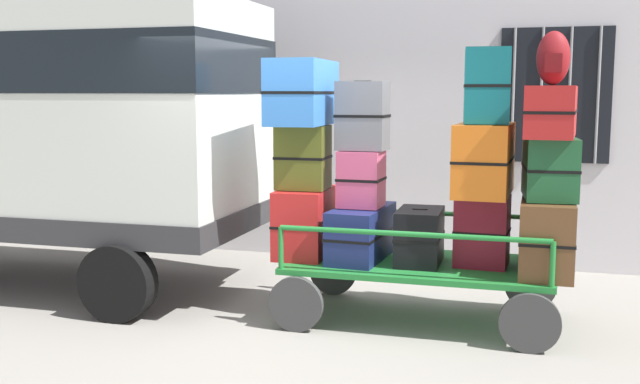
{
  "coord_description": "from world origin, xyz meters",
  "views": [
    {
      "loc": [
        1.97,
        -6.32,
        2.04
      ],
      "look_at": [
        0.12,
        0.16,
        1.13
      ],
      "focal_mm": 41.74,
      "sensor_mm": 36.0,
      "label": 1
    }
  ],
  "objects_px": {
    "suitcase_left_bottom": "(305,222)",
    "suitcase_right_bottom": "(547,234)",
    "suitcase_midright_top": "(486,86)",
    "suitcase_right_middle": "(549,167)",
    "backpack": "(553,58)",
    "suitcase_center_bottom": "(420,236)",
    "suitcase_right_top": "(552,111)",
    "luggage_cart": "(419,273)",
    "suitcase_midleft_top": "(363,116)",
    "suitcase_midright_bottom": "(482,231)",
    "suitcase_midright_middle": "(484,159)",
    "suitcase_left_middle": "(303,157)",
    "van": "(42,116)",
    "suitcase_left_top": "(303,93)",
    "suitcase_midleft_bottom": "(361,233)",
    "suitcase_midleft_middle": "(361,179)"
  },
  "relations": [
    {
      "from": "van",
      "to": "suitcase_midright_bottom",
      "type": "xyz_separation_m",
      "value": [
        4.55,
        -0.2,
        -0.95
      ]
    },
    {
      "from": "suitcase_right_middle",
      "to": "suitcase_midleft_top",
      "type": "bearing_deg",
      "value": 179.21
    },
    {
      "from": "suitcase_midleft_top",
      "to": "suitcase_right_top",
      "type": "bearing_deg",
      "value": -2.02
    },
    {
      "from": "van",
      "to": "suitcase_midleft_bottom",
      "type": "distance_m",
      "value": 3.63
    },
    {
      "from": "suitcase_midleft_top",
      "to": "suitcase_midright_bottom",
      "type": "distance_m",
      "value": 1.46
    },
    {
      "from": "luggage_cart",
      "to": "suitcase_right_bottom",
      "type": "distance_m",
      "value": 1.15
    },
    {
      "from": "backpack",
      "to": "luggage_cart",
      "type": "bearing_deg",
      "value": 179.78
    },
    {
      "from": "van",
      "to": "suitcase_left_top",
      "type": "distance_m",
      "value": 2.96
    },
    {
      "from": "suitcase_right_top",
      "to": "suitcase_left_middle",
      "type": "bearing_deg",
      "value": -179.8
    },
    {
      "from": "suitcase_left_middle",
      "to": "suitcase_midright_bottom",
      "type": "height_order",
      "value": "suitcase_left_middle"
    },
    {
      "from": "suitcase_midleft_bottom",
      "to": "suitcase_midleft_top",
      "type": "xyz_separation_m",
      "value": [
        0.0,
        0.02,
        1.06
      ]
    },
    {
      "from": "suitcase_midleft_bottom",
      "to": "suitcase_right_middle",
      "type": "xyz_separation_m",
      "value": [
        1.61,
        -0.01,
        0.64
      ]
    },
    {
      "from": "suitcase_left_top",
      "to": "suitcase_left_bottom",
      "type": "bearing_deg",
      "value": 90.0
    },
    {
      "from": "suitcase_midright_bottom",
      "to": "suitcase_right_middle",
      "type": "xyz_separation_m",
      "value": [
        0.54,
        -0.02,
        0.57
      ]
    },
    {
      "from": "suitcase_midleft_top",
      "to": "suitcase_midright_middle",
      "type": "height_order",
      "value": "suitcase_midleft_top"
    },
    {
      "from": "suitcase_center_bottom",
      "to": "suitcase_right_top",
      "type": "bearing_deg",
      "value": 0.19
    },
    {
      "from": "suitcase_right_top",
      "to": "suitcase_left_bottom",
      "type": "bearing_deg",
      "value": 178.89
    },
    {
      "from": "suitcase_midleft_middle",
      "to": "suitcase_midright_top",
      "type": "bearing_deg",
      "value": -0.93
    },
    {
      "from": "suitcase_left_top",
      "to": "suitcase_right_bottom",
      "type": "height_order",
      "value": "suitcase_left_top"
    },
    {
      "from": "suitcase_midleft_bottom",
      "to": "suitcase_right_middle",
      "type": "distance_m",
      "value": 1.74
    },
    {
      "from": "suitcase_midleft_top",
      "to": "suitcase_midright_bottom",
      "type": "height_order",
      "value": "suitcase_midleft_top"
    },
    {
      "from": "suitcase_midleft_middle",
      "to": "suitcase_midright_middle",
      "type": "bearing_deg",
      "value": 2.14
    },
    {
      "from": "suitcase_left_middle",
      "to": "suitcase_midleft_top",
      "type": "height_order",
      "value": "suitcase_midleft_top"
    },
    {
      "from": "suitcase_left_top",
      "to": "suitcase_center_bottom",
      "type": "bearing_deg",
      "value": 0.51
    },
    {
      "from": "suitcase_right_middle",
      "to": "suitcase_midleft_middle",
      "type": "bearing_deg",
      "value": -179.54
    },
    {
      "from": "suitcase_center_bottom",
      "to": "suitcase_right_middle",
      "type": "bearing_deg",
      "value": 2.03
    },
    {
      "from": "suitcase_midleft_top",
      "to": "suitcase_center_bottom",
      "type": "xyz_separation_m",
      "value": [
        0.54,
        -0.06,
        -1.06
      ]
    },
    {
      "from": "suitcase_right_bottom",
      "to": "suitcase_center_bottom",
      "type": "bearing_deg",
      "value": -178.44
    },
    {
      "from": "suitcase_midleft_bottom",
      "to": "suitcase_midright_middle",
      "type": "xyz_separation_m",
      "value": [
        1.08,
        0.02,
        0.7
      ]
    },
    {
      "from": "suitcase_midright_middle",
      "to": "suitcase_midright_bottom",
      "type": "bearing_deg",
      "value": -90.0
    },
    {
      "from": "luggage_cart",
      "to": "suitcase_right_top",
      "type": "distance_m",
      "value": 1.81
    },
    {
      "from": "suitcase_left_bottom",
      "to": "suitcase_left_top",
      "type": "relative_size",
      "value": 0.71
    },
    {
      "from": "suitcase_midright_top",
      "to": "suitcase_right_bottom",
      "type": "distance_m",
      "value": 1.36
    },
    {
      "from": "suitcase_left_bottom",
      "to": "suitcase_midleft_bottom",
      "type": "distance_m",
      "value": 0.54
    },
    {
      "from": "suitcase_midleft_bottom",
      "to": "suitcase_right_bottom",
      "type": "bearing_deg",
      "value": -0.57
    },
    {
      "from": "suitcase_right_middle",
      "to": "backpack",
      "type": "height_order",
      "value": "backpack"
    },
    {
      "from": "suitcase_left_bottom",
      "to": "suitcase_right_bottom",
      "type": "bearing_deg",
      "value": -0.43
    },
    {
      "from": "suitcase_left_middle",
      "to": "suitcase_right_top",
      "type": "height_order",
      "value": "suitcase_right_top"
    },
    {
      "from": "luggage_cart",
      "to": "suitcase_midright_top",
      "type": "relative_size",
      "value": 3.59
    },
    {
      "from": "suitcase_midleft_bottom",
      "to": "backpack",
      "type": "relative_size",
      "value": 2.16
    },
    {
      "from": "suitcase_left_bottom",
      "to": "suitcase_midleft_middle",
      "type": "height_order",
      "value": "suitcase_midleft_middle"
    },
    {
      "from": "van",
      "to": "suitcase_midleft_bottom",
      "type": "bearing_deg",
      "value": -3.43
    },
    {
      "from": "suitcase_midleft_bottom",
      "to": "suitcase_midright_middle",
      "type": "height_order",
      "value": "suitcase_midright_middle"
    },
    {
      "from": "suitcase_left_bottom",
      "to": "suitcase_midright_bottom",
      "type": "distance_m",
      "value": 1.61
    },
    {
      "from": "luggage_cart",
      "to": "suitcase_right_bottom",
      "type": "height_order",
      "value": "suitcase_right_bottom"
    },
    {
      "from": "van",
      "to": "backpack",
      "type": "bearing_deg",
      "value": -2.59
    },
    {
      "from": "suitcase_midleft_middle",
      "to": "suitcase_right_middle",
      "type": "distance_m",
      "value": 1.62
    },
    {
      "from": "suitcase_left_top",
      "to": "suitcase_midleft_middle",
      "type": "distance_m",
      "value": 0.94
    },
    {
      "from": "suitcase_left_middle",
      "to": "suitcase_center_bottom",
      "type": "bearing_deg",
      "value": 0.2
    },
    {
      "from": "luggage_cart",
      "to": "suitcase_right_bottom",
      "type": "bearing_deg",
      "value": 0.08
    }
  ]
}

